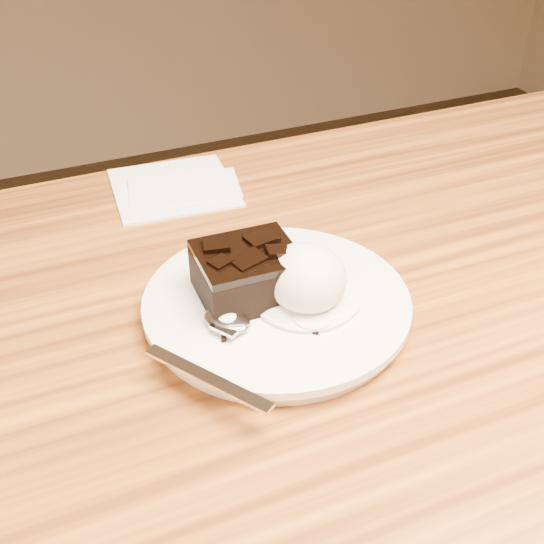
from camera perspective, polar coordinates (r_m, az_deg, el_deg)
name	(u,v)px	position (r m, az deg, el deg)	size (l,w,h in m)	color
plate	(277,306)	(0.61, 0.38, -2.84)	(0.23, 0.23, 0.02)	silver
brownie	(247,276)	(0.60, -2.05, -0.34)	(0.08, 0.07, 0.04)	black
ice_cream_scoop	(306,278)	(0.59, 2.83, -0.47)	(0.07, 0.07, 0.06)	silver
melt_puddle	(305,299)	(0.60, 2.77, -2.25)	(0.09, 0.09, 0.00)	white
spoon	(227,321)	(0.57, -3.71, -4.08)	(0.03, 0.17, 0.01)	silver
napkin	(173,187)	(0.82, -8.11, 6.97)	(0.14, 0.14, 0.01)	white
crumb_a	(320,318)	(0.58, 3.99, -3.79)	(0.01, 0.01, 0.00)	black
crumb_b	(316,332)	(0.57, 3.62, -4.94)	(0.01, 0.01, 0.00)	black
crumb_c	(224,339)	(0.56, -3.99, -5.49)	(0.01, 0.00, 0.00)	black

